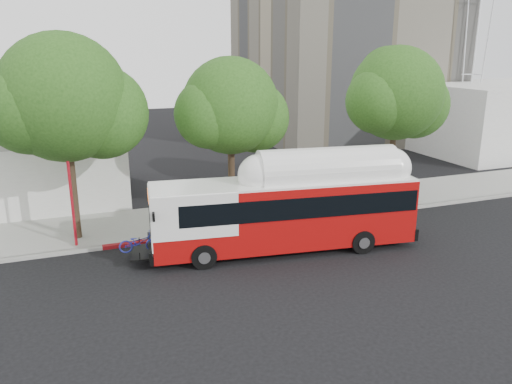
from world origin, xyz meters
TOP-DOWN VIEW (x-y plane):
  - ground at (0.00, 0.00)m, footprint 120.00×120.00m
  - sidewalk at (0.00, 6.50)m, footprint 60.00×5.00m
  - curb_strip at (0.00, 3.90)m, footprint 60.00×0.30m
  - red_curb_segment at (-3.00, 3.90)m, footprint 10.00×0.32m
  - street_tree_left at (-8.53, 5.56)m, footprint 6.67×5.80m
  - street_tree_mid at (-0.59, 6.06)m, footprint 5.75×5.00m
  - street_tree_right at (9.44, 5.86)m, footprint 6.21×5.40m
  - transit_bus at (-0.05, 0.89)m, footprint 12.98×4.05m
  - signal_pole at (-9.11, 4.46)m, footprint 0.13×0.43m

SIDE VIEW (x-z plane):
  - ground at x=0.00m, z-range 0.00..0.00m
  - sidewalk at x=0.00m, z-range 0.00..0.15m
  - curb_strip at x=0.00m, z-range 0.00..0.15m
  - red_curb_segment at x=-3.00m, z-range 0.00..0.16m
  - transit_bus at x=-0.05m, z-range -0.12..3.66m
  - signal_pole at x=-9.11m, z-range 0.06..4.61m
  - street_tree_mid at x=-0.59m, z-range 1.60..10.22m
  - street_tree_right at x=9.44m, z-range 1.67..10.85m
  - street_tree_left at x=-8.53m, z-range 1.73..11.47m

